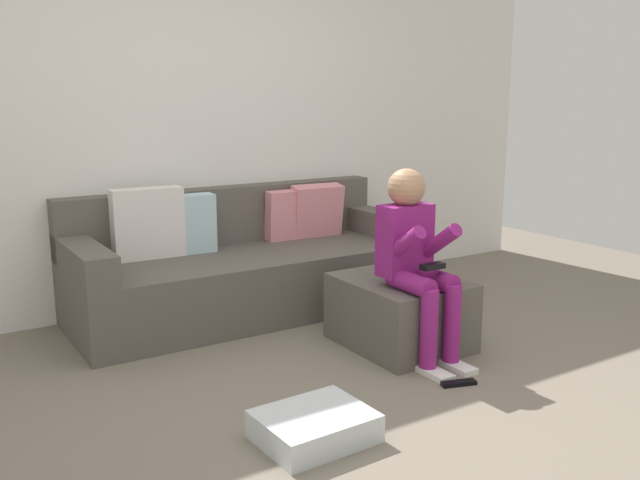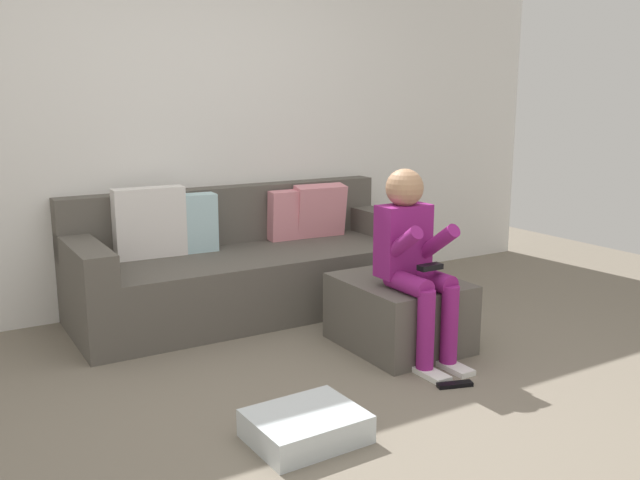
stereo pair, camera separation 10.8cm
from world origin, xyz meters
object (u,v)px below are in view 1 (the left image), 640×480
storage_bin (314,426)px  remote_near_ottoman (459,383)px  person_seated (416,253)px  couch_sectional (245,267)px  ottoman (400,312)px

storage_bin → remote_near_ottoman: (0.94, 0.08, -0.05)m
person_seated → storage_bin: bearing=-152.2°
person_seated → storage_bin: person_seated is taller
couch_sectional → ottoman: couch_sectional is taller
person_seated → remote_near_ottoman: person_seated is taller
person_seated → remote_near_ottoman: size_ratio=5.76×
ottoman → storage_bin: (-1.05, -0.71, -0.14)m
ottoman → storage_bin: ottoman is taller
person_seated → storage_bin: (-1.00, -0.53, -0.55)m
remote_near_ottoman → storage_bin: bearing=-157.0°
couch_sectional → remote_near_ottoman: couch_sectional is taller
couch_sectional → ottoman: size_ratio=3.25×
remote_near_ottoman → person_seated: bearing=100.0°
remote_near_ottoman → couch_sectional: bearing=119.7°
couch_sectional → remote_near_ottoman: bearing=-78.1°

